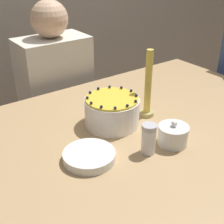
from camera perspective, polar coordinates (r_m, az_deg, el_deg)
The scene contains 7 objects.
dining_table at distance 1.34m, azimuth 3.47°, elevation -6.69°, with size 1.68×1.08×0.74m.
cake at distance 1.30m, azimuth 0.00°, elevation 0.15°, with size 0.23×0.23×0.14m.
sugar_bowl at distance 1.21m, azimuth 11.10°, elevation -4.14°, with size 0.12×0.12×0.10m.
sugar_shaker at distance 1.13m, azimuth 6.72°, elevation -4.87°, with size 0.06×0.06×0.12m.
plate_stack at distance 1.12m, azimuth -4.19°, elevation -8.05°, with size 0.19×0.19×0.03m.
candle at distance 1.36m, azimuth 6.58°, elevation 4.09°, with size 0.07×0.07×0.30m.
person_man_blue_shirt at distance 1.97m, azimuth -9.86°, elevation 0.11°, with size 0.40×0.34×1.18m.
Camera 1 is at (-0.71, -0.84, 1.42)m, focal length 50.00 mm.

